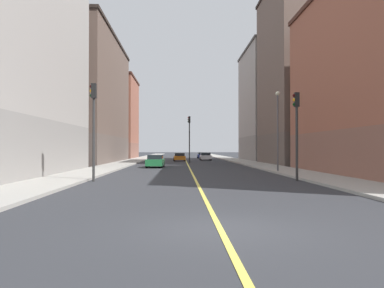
{
  "coord_description": "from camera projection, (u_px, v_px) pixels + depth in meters",
  "views": [
    {
      "loc": [
        -1.02,
        -9.51,
        2.03
      ],
      "look_at": [
        0.64,
        41.67,
        2.65
      ],
      "focal_mm": 35.34,
      "sensor_mm": 36.0,
      "label": 1
    }
  ],
  "objects": [
    {
      "name": "building_left_far",
      "position": [
        275.0,
        105.0,
        64.28
      ],
      "size": [
        10.37,
        16.57,
        18.98
      ],
      "color": "gray",
      "rests_on": "ground"
    },
    {
      "name": "sidewalk_left",
      "position": [
        241.0,
        161.0,
        58.76
      ],
      "size": [
        3.49,
        168.0,
        0.15
      ],
      "primitive_type": "cube",
      "color": "#9E9B93",
      "rests_on": "ground"
    },
    {
      "name": "car_blue",
      "position": [
        202.0,
        155.0,
        78.39
      ],
      "size": [
        1.93,
        4.16,
        1.25
      ],
      "color": "#23389E",
      "rests_on": "ground"
    },
    {
      "name": "car_green",
      "position": [
        155.0,
        161.0,
        40.46
      ],
      "size": [
        1.89,
        4.07,
        1.36
      ],
      "color": "#1E6B38",
      "rests_on": "ground"
    },
    {
      "name": "lane_center_stripe",
      "position": [
        186.0,
        162.0,
        58.49
      ],
      "size": [
        0.16,
        154.0,
        0.01
      ],
      "primitive_type": "cube",
      "color": "#E5D14C",
      "rests_on": "ground"
    },
    {
      "name": "sidewalk_right",
      "position": [
        131.0,
        161.0,
        58.21
      ],
      "size": [
        3.49,
        168.0,
        0.15
      ],
      "primitive_type": "cube",
      "color": "#9E9B93",
      "rests_on": "ground"
    },
    {
      "name": "building_left_mid",
      "position": [
        308.0,
        75.0,
        47.97
      ],
      "size": [
        10.37,
        14.71,
        22.77
      ],
      "color": "brown",
      "rests_on": "ground"
    },
    {
      "name": "ground_plane",
      "position": [
        220.0,
        229.0,
        9.52
      ],
      "size": [
        400.0,
        400.0,
        0.0
      ],
      "primitive_type": "plane",
      "color": "#2D2F33",
      "rests_on": "ground"
    },
    {
      "name": "traffic_light_left_near",
      "position": [
        296.0,
        123.0,
        23.67
      ],
      "size": [
        0.4,
        0.32,
        5.55
      ],
      "color": "#2D2D2D",
      "rests_on": "ground"
    },
    {
      "name": "traffic_light_median_far",
      "position": [
        189.0,
        133.0,
        52.96
      ],
      "size": [
        0.4,
        0.32,
        6.55
      ],
      "color": "#2D2D2D",
      "rests_on": "ground"
    },
    {
      "name": "car_white",
      "position": [
        205.0,
        156.0,
        65.83
      ],
      "size": [
        1.93,
        4.32,
        1.33
      ],
      "color": "white",
      "rests_on": "ground"
    },
    {
      "name": "building_right_distant",
      "position": [
        111.0,
        118.0,
        77.51
      ],
      "size": [
        10.37,
        14.37,
        16.52
      ],
      "color": "brown",
      "rests_on": "ground"
    },
    {
      "name": "traffic_light_right_near",
      "position": [
        93.0,
        118.0,
        23.26
      ],
      "size": [
        0.4,
        0.32,
        6.05
      ],
      "color": "#2D2D2D",
      "rests_on": "ground"
    },
    {
      "name": "street_lamp_left_near",
      "position": [
        278.0,
        122.0,
        32.13
      ],
      "size": [
        0.36,
        0.36,
        6.76
      ],
      "color": "#4C4C51",
      "rests_on": "ground"
    },
    {
      "name": "building_right_midblock",
      "position": [
        82.0,
        100.0,
        54.74
      ],
      "size": [
        10.37,
        25.99,
        18.15
      ],
      "color": "brown",
      "rests_on": "ground"
    },
    {
      "name": "car_orange",
      "position": [
        179.0,
        157.0,
        61.46
      ],
      "size": [
        2.01,
        3.99,
        1.31
      ],
      "color": "orange",
      "rests_on": "ground"
    }
  ]
}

